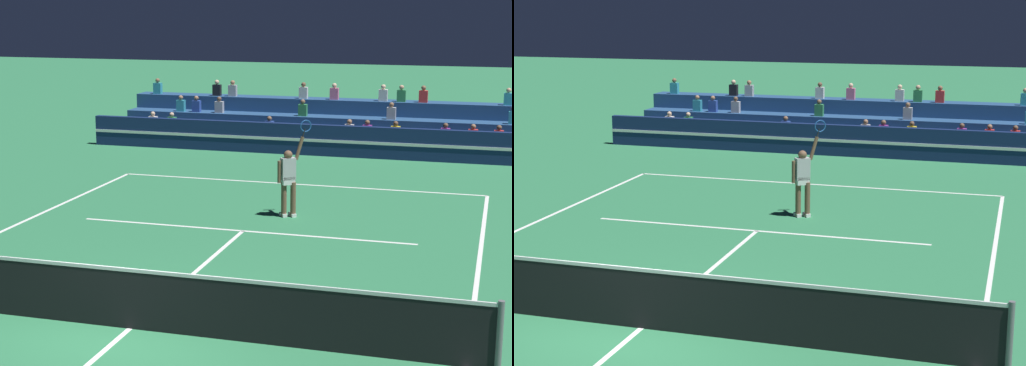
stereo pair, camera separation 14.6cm
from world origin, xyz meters
TOP-DOWN VIEW (x-y plane):
  - ground_plane at (0.00, 0.00)m, footprint 120.00×120.00m
  - court_lines at (0.00, 0.00)m, footprint 11.10×23.90m
  - tennis_net at (0.00, 0.00)m, footprint 12.00×0.10m
  - sponsor_banner_wall at (0.00, 16.80)m, footprint 18.00×0.26m
  - bleacher_stand at (-0.01, 19.33)m, footprint 17.10×2.85m
  - tennis_player at (0.70, 8.07)m, footprint 0.78×0.62m
  - tennis_ball at (2.09, 1.27)m, footprint 0.07×0.07m

SIDE VIEW (x-z plane):
  - ground_plane at x=0.00m, z-range 0.00..0.00m
  - court_lines at x=0.00m, z-range 0.00..0.01m
  - tennis_ball at x=2.09m, z-range 0.00..0.07m
  - tennis_net at x=0.00m, z-range -0.01..1.09m
  - sponsor_banner_wall at x=0.00m, z-range 0.00..1.10m
  - bleacher_stand at x=-0.01m, z-range -0.49..1.79m
  - tennis_player at x=0.70m, z-range -0.26..2.24m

